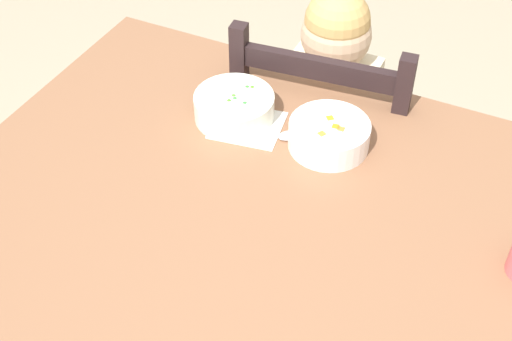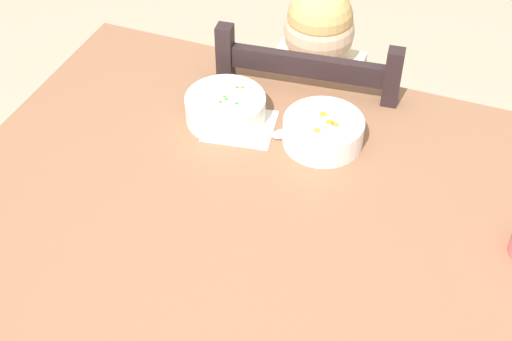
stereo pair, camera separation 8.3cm
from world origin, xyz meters
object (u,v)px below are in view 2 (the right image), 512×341
object	(u,v)px
spoon	(290,131)
dining_table	(256,257)
child_figure	(311,106)
bowl_of_peas	(225,107)
bowl_of_carrots	(323,131)
dining_chair	(310,158)

from	to	relation	value
spoon	dining_table	bearing A→B (deg)	-84.87
child_figure	spoon	bearing A→B (deg)	-82.64
child_figure	spoon	xyz separation A→B (m)	(0.04, -0.29, 0.15)
bowl_of_peas	dining_table	bearing A→B (deg)	-56.71
child_figure	bowl_of_carrots	world-z (taller)	child_figure
dining_chair	spoon	bearing A→B (deg)	-83.86
bowl_of_peas	bowl_of_carrots	world-z (taller)	same
dining_table	spoon	xyz separation A→B (m)	(-0.02, 0.26, 0.11)
dining_table	bowl_of_peas	distance (m)	0.34
dining_chair	spoon	world-z (taller)	dining_chair
bowl_of_peas	spoon	bearing A→B (deg)	1.23
bowl_of_carrots	bowl_of_peas	bearing A→B (deg)	179.98
dining_table	bowl_of_peas	xyz separation A→B (m)	(-0.17, 0.26, 0.14)
child_figure	bowl_of_peas	distance (m)	0.36
dining_table	dining_chair	xyz separation A→B (m)	(-0.06, 0.56, -0.23)
dining_table	bowl_of_carrots	bearing A→B (deg)	79.36
dining_table	bowl_of_carrots	world-z (taller)	bowl_of_carrots
bowl_of_carrots	child_figure	bearing A→B (deg)	110.57
dining_chair	bowl_of_peas	bearing A→B (deg)	-111.13
dining_table	child_figure	size ratio (longest dim) A/B	1.30
dining_table	dining_chair	size ratio (longest dim) A/B	1.35
bowl_of_carrots	spoon	xyz separation A→B (m)	(-0.07, 0.00, -0.03)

